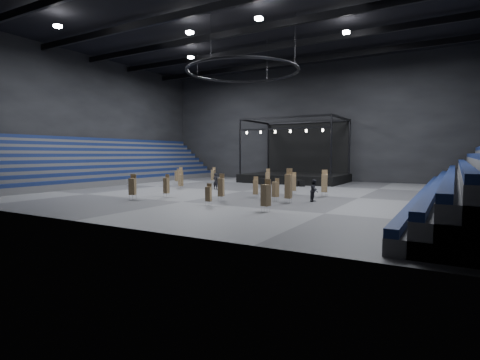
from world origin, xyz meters
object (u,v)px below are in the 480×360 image
Objects in this scene: chair_stack_11 at (177,176)px; chair_stack_13 at (221,187)px; flight_case_left at (263,181)px; man_center at (216,181)px; chair_stack_4 at (268,179)px; chair_stack_14 at (266,195)px; chair_stack_12 at (133,186)px; chair_stack_7 at (324,183)px; crew_member at (314,191)px; chair_stack_1 at (166,185)px; chair_stack_2 at (181,180)px; flight_case_right at (300,183)px; chair_stack_8 at (256,187)px; chair_stack_0 at (294,183)px; chair_stack_5 at (180,177)px; flight_case_mid at (294,183)px; chair_stack_6 at (213,175)px; chair_stack_3 at (208,194)px; stage at (297,172)px; chair_stack_9 at (276,189)px.

chair_stack_11 is 0.87× the size of chair_stack_13.
man_center is at bearing -101.13° from flight_case_left.
chair_stack_4 reaches higher than chair_stack_14.
chair_stack_7 is at bearing 15.23° from chair_stack_12.
chair_stack_1 is at bearing 108.83° from crew_member.
flight_case_right is at bearing 45.43° from chair_stack_2.
flight_case_left is 0.53× the size of chair_stack_13.
chair_stack_8 is 19.89m from chair_stack_11.
chair_stack_2 is (-13.71, -0.84, -0.13)m from chair_stack_0.
flight_case_left is at bearing 93.33° from chair_stack_13.
chair_stack_2 is at bearing 82.36° from crew_member.
chair_stack_14 reaches higher than chair_stack_2.
chair_stack_0 reaches higher than man_center.
chair_stack_5 is 1.23× the size of chair_stack_8.
chair_stack_6 is at bearing -175.71° from flight_case_mid.
man_center is 14.56m from crew_member.
chair_stack_3 is at bearing -86.53° from chair_stack_13.
chair_stack_1 is 8.86m from man_center.
chair_stack_0 is (6.20, -16.74, -0.24)m from stage.
man_center is (3.65, 1.81, -0.11)m from chair_stack_2.
chair_stack_3 is at bearing -20.33° from chair_stack_12.
chair_stack_11 reaches higher than chair_stack_8.
chair_stack_13 is (-4.34, -1.99, 0.16)m from chair_stack_9.
chair_stack_8 is 11.16m from chair_stack_12.
crew_member is at bearing 33.65° from chair_stack_3.
chair_stack_6 is 18.69m from chair_stack_8.
crew_member reaches higher than flight_case_left.
chair_stack_1 is at bearing -147.94° from chair_stack_9.
chair_stack_7 reaches higher than chair_stack_8.
chair_stack_13 reaches higher than chair_stack_6.
stage is at bearing 84.46° from chair_stack_4.
chair_stack_5 is (-11.74, -9.30, 0.87)m from flight_case_right.
chair_stack_0 is 10.11m from man_center.
chair_stack_0 is 1.13× the size of chair_stack_8.
chair_stack_13 reaches higher than flight_case_mid.
chair_stack_9 is at bearing -59.92° from flight_case_left.
chair_stack_6 is at bearing 129.85° from chair_stack_0.
chair_stack_8 reaches higher than flight_case_left.
chair_stack_2 is at bearing -134.36° from flight_case_mid.
chair_stack_2 reaches higher than chair_stack_9.
chair_stack_1 reaches higher than chair_stack_2.
chair_stack_1 is at bearing 177.74° from chair_stack_14.
chair_stack_12 is at bearing -156.92° from chair_stack_7.
man_center is (-8.06, 5.39, -0.11)m from chair_stack_8.
crew_member is (19.06, -12.66, -0.21)m from chair_stack_6.
flight_case_left is 0.52× the size of chair_stack_4.
crew_member reaches higher than chair_stack_3.
chair_stack_6 is at bearing 158.17° from chair_stack_9.
chair_stack_6 is 19.98m from chair_stack_12.
chair_stack_3 is 0.72× the size of chair_stack_4.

